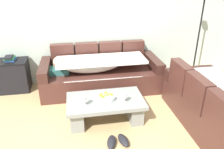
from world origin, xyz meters
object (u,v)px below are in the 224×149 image
object	(u,v)px
couch_along_wall	(99,74)
side_cabinet	(10,76)
fruit_bowl	(106,97)
pair_of_shoes	(117,141)
floor_lamp	(198,31)
wine_glass_near_right	(124,96)
couch_near_window	(217,109)
book_stack_on_cabinet	(10,58)
wine_glass_near_left	(84,99)
open_magazine	(116,94)
coffee_table	(105,107)

from	to	relation	value
couch_along_wall	side_cabinet	bearing A→B (deg)	172.65
fruit_bowl	pair_of_shoes	size ratio (longest dim) A/B	0.80
floor_lamp	pair_of_shoes	bearing A→B (deg)	-139.73
wine_glass_near_right	pair_of_shoes	xyz separation A→B (m)	(-0.19, -0.45, -0.45)
couch_near_window	wine_glass_near_right	world-z (taller)	couch_near_window
couch_near_window	fruit_bowl	xyz separation A→B (m)	(-1.59, 0.51, 0.09)
couch_along_wall	pair_of_shoes	world-z (taller)	couch_along_wall
couch_along_wall	floor_lamp	xyz separation A→B (m)	(2.04, 0.01, 0.79)
book_stack_on_cabinet	fruit_bowl	bearing A→B (deg)	-38.33
wine_glass_near_left	open_magazine	world-z (taller)	wine_glass_near_left
coffee_table	floor_lamp	xyz separation A→B (m)	(2.08, 1.10, 0.88)
side_cabinet	book_stack_on_cabinet	world-z (taller)	book_stack_on_cabinet
coffee_table	floor_lamp	bearing A→B (deg)	27.98
floor_lamp	coffee_table	bearing A→B (deg)	-152.02
couch_along_wall	pair_of_shoes	size ratio (longest dim) A/B	6.68
floor_lamp	book_stack_on_cabinet	bearing A→B (deg)	176.60
book_stack_on_cabinet	pair_of_shoes	size ratio (longest dim) A/B	0.69
pair_of_shoes	couch_near_window	bearing A→B (deg)	3.25
couch_near_window	pair_of_shoes	bearing A→B (deg)	93.25
couch_along_wall	couch_near_window	xyz separation A→B (m)	(1.57, -1.60, 0.00)
wine_glass_near_left	open_magazine	distance (m)	0.60
fruit_bowl	side_cabinet	size ratio (longest dim) A/B	0.39
couch_near_window	wine_glass_near_left	bearing A→B (deg)	78.99
wine_glass_near_left	side_cabinet	distance (m)	2.01
coffee_table	open_magazine	distance (m)	0.27
open_magazine	book_stack_on_cabinet	bearing A→B (deg)	149.37
couch_along_wall	coffee_table	world-z (taller)	couch_along_wall
coffee_table	wine_glass_near_right	xyz separation A→B (m)	(0.27, -0.14, 0.26)
coffee_table	wine_glass_near_left	bearing A→B (deg)	-159.39
fruit_bowl	wine_glass_near_right	size ratio (longest dim) A/B	1.69
coffee_table	pair_of_shoes	bearing A→B (deg)	-82.49
couch_along_wall	floor_lamp	world-z (taller)	floor_lamp
fruit_bowl	wine_glass_near_left	distance (m)	0.38
floor_lamp	pair_of_shoes	distance (m)	2.83
coffee_table	wine_glass_near_right	size ratio (longest dim) A/B	7.23
couch_near_window	side_cabinet	distance (m)	3.79
couch_along_wall	side_cabinet	size ratio (longest dim) A/B	3.24
couch_near_window	wine_glass_near_right	distance (m)	1.39
book_stack_on_cabinet	pair_of_shoes	xyz separation A→B (m)	(1.74, -1.91, -0.64)
couch_along_wall	couch_near_window	bearing A→B (deg)	-45.54
couch_along_wall	wine_glass_near_right	size ratio (longest dim) A/B	14.06
couch_near_window	coffee_table	size ratio (longest dim) A/B	1.65
couch_near_window	open_magazine	bearing A→B (deg)	66.12
side_cabinet	floor_lamp	world-z (taller)	floor_lamp
wine_glass_near_left	book_stack_on_cabinet	world-z (taller)	book_stack_on_cabinet
couch_along_wall	pair_of_shoes	bearing A→B (deg)	-88.62
book_stack_on_cabinet	floor_lamp	world-z (taller)	floor_lamp
couch_along_wall	coffee_table	bearing A→B (deg)	-91.94
wine_glass_near_right	pair_of_shoes	distance (m)	0.67
couch_along_wall	side_cabinet	distance (m)	1.77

